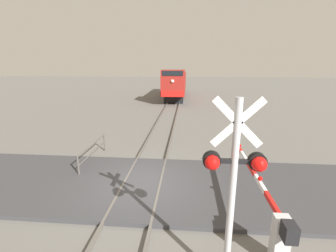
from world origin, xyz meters
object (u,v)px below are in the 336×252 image
object	(u,v)px
crossing_signal	(233,178)
crossing_gate	(271,213)
guard_railing	(93,150)
locomotive	(176,83)

from	to	relation	value
crossing_signal	crossing_gate	world-z (taller)	crossing_signal
crossing_gate	guard_railing	size ratio (longest dim) A/B	1.82
guard_railing	locomotive	bearing A→B (deg)	83.01
locomotive	guard_railing	distance (m)	23.08
crossing_signal	guard_railing	xyz separation A→B (m)	(-5.41, 6.09, -1.94)
crossing_signal	crossing_gate	size ratio (longest dim) A/B	0.70
crossing_gate	guard_railing	bearing A→B (deg)	145.43
crossing_signal	crossing_gate	xyz separation A→B (m)	(1.35, 1.43, -1.72)
crossing_signal	crossing_gate	bearing A→B (deg)	46.58
locomotive	guard_railing	bearing A→B (deg)	-96.99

